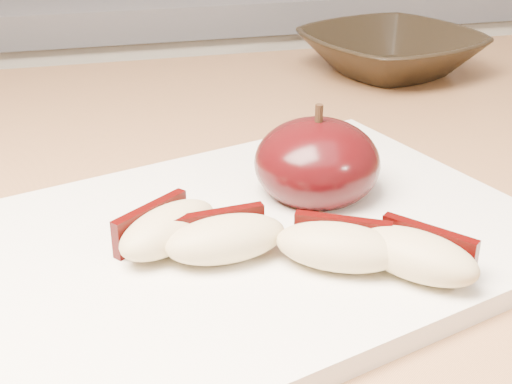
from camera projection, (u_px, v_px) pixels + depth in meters
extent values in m
cube|color=silver|center=(97.00, 248.00, 1.30)|extent=(2.40, 0.60, 0.90)
cube|color=#AD7C4B|center=(89.00, 215.00, 0.50)|extent=(1.64, 0.64, 0.04)
cube|color=silver|center=(256.00, 240.00, 0.42)|extent=(0.38, 0.32, 0.01)
ellipsoid|color=black|center=(317.00, 163.00, 0.45)|extent=(0.10, 0.10, 0.06)
cylinder|color=black|center=(319.00, 114.00, 0.44)|extent=(0.01, 0.01, 0.01)
ellipsoid|color=tan|center=(169.00, 229.00, 0.39)|extent=(0.07, 0.07, 0.02)
cube|color=black|center=(151.00, 223.00, 0.40)|extent=(0.05, 0.04, 0.02)
ellipsoid|color=tan|center=(226.00, 239.00, 0.38)|extent=(0.07, 0.04, 0.02)
cube|color=black|center=(218.00, 229.00, 0.39)|extent=(0.05, 0.01, 0.02)
ellipsoid|color=tan|center=(338.00, 247.00, 0.37)|extent=(0.07, 0.06, 0.02)
cube|color=black|center=(342.00, 236.00, 0.39)|extent=(0.05, 0.03, 0.02)
ellipsoid|color=tan|center=(417.00, 255.00, 0.37)|extent=(0.07, 0.07, 0.02)
cube|color=black|center=(428.00, 246.00, 0.38)|extent=(0.04, 0.04, 0.02)
imported|color=black|center=(390.00, 52.00, 0.74)|extent=(0.22, 0.22, 0.04)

